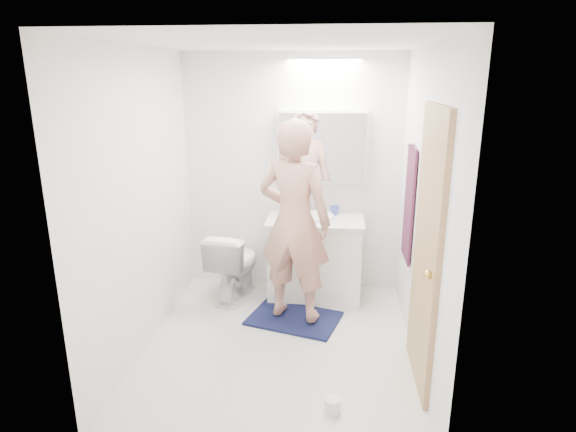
# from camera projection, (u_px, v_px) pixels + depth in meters

# --- Properties ---
(floor) EXTENTS (2.50, 2.50, 0.00)m
(floor) POSITION_uv_depth(u_px,v_px,m) (279.00, 343.00, 4.08)
(floor) COLOR silver
(floor) RESTS_ON ground
(ceiling) EXTENTS (2.50, 2.50, 0.00)m
(ceiling) POSITION_uv_depth(u_px,v_px,m) (278.00, 42.00, 3.40)
(ceiling) COLOR white
(ceiling) RESTS_ON floor
(wall_back) EXTENTS (2.50, 0.00, 2.50)m
(wall_back) POSITION_uv_depth(u_px,v_px,m) (293.00, 174.00, 4.94)
(wall_back) COLOR white
(wall_back) RESTS_ON floor
(wall_front) EXTENTS (2.50, 0.00, 2.50)m
(wall_front) POSITION_uv_depth(u_px,v_px,m) (251.00, 268.00, 2.55)
(wall_front) COLOR white
(wall_front) RESTS_ON floor
(wall_left) EXTENTS (0.00, 2.50, 2.50)m
(wall_left) POSITION_uv_depth(u_px,v_px,m) (141.00, 203.00, 3.84)
(wall_left) COLOR white
(wall_left) RESTS_ON floor
(wall_right) EXTENTS (0.00, 2.50, 2.50)m
(wall_right) POSITION_uv_depth(u_px,v_px,m) (423.00, 210.00, 3.64)
(wall_right) COLOR white
(wall_right) RESTS_ON floor
(vanity_cabinet) EXTENTS (0.90, 0.55, 0.78)m
(vanity_cabinet) POSITION_uv_depth(u_px,v_px,m) (315.00, 259.00, 4.87)
(vanity_cabinet) COLOR white
(vanity_cabinet) RESTS_ON floor
(countertop) EXTENTS (0.95, 0.58, 0.04)m
(countertop) POSITION_uv_depth(u_px,v_px,m) (315.00, 221.00, 4.75)
(countertop) COLOR silver
(countertop) RESTS_ON vanity_cabinet
(sink_basin) EXTENTS (0.36, 0.36, 0.03)m
(sink_basin) POSITION_uv_depth(u_px,v_px,m) (316.00, 216.00, 4.77)
(sink_basin) COLOR white
(sink_basin) RESTS_ON countertop
(faucet) EXTENTS (0.02, 0.02, 0.16)m
(faucet) POSITION_uv_depth(u_px,v_px,m) (316.00, 205.00, 4.93)
(faucet) COLOR #B5B5B9
(faucet) RESTS_ON countertop
(medicine_cabinet) EXTENTS (0.88, 0.14, 0.70)m
(medicine_cabinet) POSITION_uv_depth(u_px,v_px,m) (322.00, 146.00, 4.75)
(medicine_cabinet) COLOR white
(medicine_cabinet) RESTS_ON wall_back
(mirror_panel) EXTENTS (0.84, 0.01, 0.66)m
(mirror_panel) POSITION_uv_depth(u_px,v_px,m) (322.00, 148.00, 4.68)
(mirror_panel) COLOR silver
(mirror_panel) RESTS_ON medicine_cabinet
(toilet) EXTENTS (0.52, 0.76, 0.71)m
(toilet) POSITION_uv_depth(u_px,v_px,m) (234.00, 264.00, 4.84)
(toilet) COLOR white
(toilet) RESTS_ON floor
(bath_rug) EXTENTS (0.92, 0.75, 0.02)m
(bath_rug) POSITION_uv_depth(u_px,v_px,m) (294.00, 318.00, 4.47)
(bath_rug) COLOR #12183A
(bath_rug) RESTS_ON floor
(person) EXTENTS (0.75, 0.59, 1.79)m
(person) POSITION_uv_depth(u_px,v_px,m) (294.00, 222.00, 4.21)
(person) COLOR tan
(person) RESTS_ON bath_rug
(door) EXTENTS (0.04, 0.80, 2.00)m
(door) POSITION_uv_depth(u_px,v_px,m) (427.00, 251.00, 3.36)
(door) COLOR tan
(door) RESTS_ON wall_right
(door_knob) EXTENTS (0.06, 0.06, 0.06)m
(door_knob) POSITION_uv_depth(u_px,v_px,m) (428.00, 274.00, 3.10)
(door_knob) COLOR gold
(door_knob) RESTS_ON door
(towel) EXTENTS (0.02, 0.42, 1.00)m
(towel) POSITION_uv_depth(u_px,v_px,m) (409.00, 204.00, 4.20)
(towel) COLOR #0F1D31
(towel) RESTS_ON wall_right
(towel_hook) EXTENTS (0.07, 0.02, 0.02)m
(towel_hook) POSITION_uv_depth(u_px,v_px,m) (412.00, 144.00, 4.05)
(towel_hook) COLOR silver
(towel_hook) RESTS_ON wall_right
(soap_bottle_a) EXTENTS (0.08, 0.08, 0.20)m
(soap_bottle_a) POSITION_uv_depth(u_px,v_px,m) (287.00, 204.00, 4.89)
(soap_bottle_a) COLOR beige
(soap_bottle_a) RESTS_ON countertop
(soap_bottle_b) EXTENTS (0.10, 0.10, 0.19)m
(soap_bottle_b) POSITION_uv_depth(u_px,v_px,m) (301.00, 204.00, 4.91)
(soap_bottle_b) COLOR #557AB7
(soap_bottle_b) RESTS_ON countertop
(toothbrush_cup) EXTENTS (0.10, 0.10, 0.09)m
(toothbrush_cup) POSITION_uv_depth(u_px,v_px,m) (335.00, 210.00, 4.87)
(toothbrush_cup) COLOR #384FA8
(toothbrush_cup) RESTS_ON countertop
(toilet_paper_roll) EXTENTS (0.11, 0.11, 0.10)m
(toilet_paper_roll) POSITION_uv_depth(u_px,v_px,m) (332.00, 405.00, 3.24)
(toilet_paper_roll) COLOR white
(toilet_paper_roll) RESTS_ON floor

